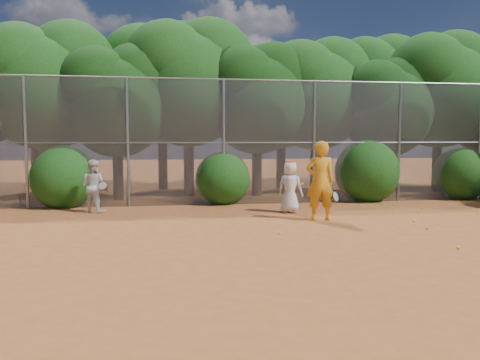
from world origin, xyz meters
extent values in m
plane|color=#A45525|center=(0.00, 0.00, 0.00)|extent=(80.00, 80.00, 0.00)
cylinder|color=gray|center=(-7.00, 6.00, 2.00)|extent=(0.09, 0.09, 4.00)
cylinder|color=gray|center=(-4.00, 6.00, 2.00)|extent=(0.09, 0.09, 4.00)
cylinder|color=gray|center=(-1.00, 6.00, 2.00)|extent=(0.09, 0.09, 4.00)
cylinder|color=gray|center=(2.00, 6.00, 2.00)|extent=(0.09, 0.09, 4.00)
cylinder|color=gray|center=(5.00, 6.00, 2.00)|extent=(0.09, 0.09, 4.00)
cylinder|color=gray|center=(8.00, 6.00, 2.00)|extent=(0.09, 0.09, 4.00)
cylinder|color=gray|center=(0.00, 6.00, 4.00)|extent=(20.00, 0.05, 0.05)
cylinder|color=gray|center=(0.00, 6.00, 2.00)|extent=(20.00, 0.04, 0.04)
cube|color=slate|center=(0.00, 6.00, 2.00)|extent=(20.00, 0.02, 4.00)
cylinder|color=black|center=(-7.00, 8.50, 1.26)|extent=(0.38, 0.38, 2.52)
sphere|color=#144310|center=(-7.00, 8.50, 3.73)|extent=(4.03, 4.03, 4.03)
sphere|color=#144310|center=(-6.19, 8.90, 4.74)|extent=(3.23, 3.23, 3.23)
sphere|color=#144310|center=(-7.71, 8.20, 4.54)|extent=(3.02, 3.02, 3.02)
cylinder|color=black|center=(-4.50, 7.80, 1.08)|extent=(0.36, 0.36, 2.17)
sphere|color=black|center=(-4.50, 7.80, 3.21)|extent=(3.47, 3.47, 3.47)
sphere|color=black|center=(-3.81, 8.15, 4.08)|extent=(2.78, 2.78, 2.78)
sphere|color=black|center=(-5.11, 7.54, 3.91)|extent=(2.60, 2.60, 2.60)
cylinder|color=black|center=(-2.00, 8.80, 1.33)|extent=(0.39, 0.39, 2.66)
sphere|color=#144310|center=(-2.00, 8.80, 3.94)|extent=(4.26, 4.26, 4.26)
sphere|color=#144310|center=(-1.15, 9.23, 5.00)|extent=(3.40, 3.40, 3.40)
sphere|color=#144310|center=(-2.74, 8.48, 4.79)|extent=(3.19, 3.19, 3.19)
cylinder|color=black|center=(0.50, 8.20, 1.14)|extent=(0.37, 0.37, 2.27)
sphere|color=black|center=(0.50, 8.20, 3.37)|extent=(3.64, 3.64, 3.64)
sphere|color=black|center=(1.23, 8.56, 4.28)|extent=(2.91, 2.91, 2.91)
sphere|color=black|center=(-0.14, 7.93, 4.10)|extent=(2.73, 2.73, 2.73)
cylinder|color=black|center=(3.00, 9.00, 1.22)|extent=(0.38, 0.38, 2.45)
sphere|color=#144310|center=(3.00, 9.00, 3.63)|extent=(3.92, 3.92, 3.92)
sphere|color=#144310|center=(3.78, 9.39, 4.61)|extent=(3.14, 3.14, 3.14)
sphere|color=#144310|center=(2.31, 8.71, 4.41)|extent=(2.94, 2.94, 2.94)
cylinder|color=black|center=(5.50, 8.00, 1.05)|extent=(0.36, 0.36, 2.10)
sphere|color=black|center=(5.50, 8.00, 3.11)|extent=(3.36, 3.36, 3.36)
sphere|color=black|center=(6.17, 8.34, 3.95)|extent=(2.69, 2.69, 2.69)
sphere|color=black|center=(4.91, 7.75, 3.78)|extent=(2.52, 2.52, 2.52)
cylinder|color=black|center=(8.00, 8.60, 1.29)|extent=(0.39, 0.39, 2.59)
sphere|color=#144310|center=(8.00, 8.60, 3.83)|extent=(4.14, 4.14, 4.14)
sphere|color=#144310|center=(8.83, 9.01, 4.87)|extent=(3.32, 3.32, 3.32)
sphere|color=#144310|center=(7.27, 8.29, 4.66)|extent=(3.11, 3.11, 3.11)
sphere|color=black|center=(9.35, 8.02, 4.16)|extent=(2.77, 2.77, 2.77)
cylinder|color=black|center=(-8.00, 10.80, 1.31)|extent=(0.39, 0.39, 2.62)
sphere|color=#144310|center=(-8.00, 10.80, 3.88)|extent=(4.20, 4.20, 4.20)
sphere|color=#144310|center=(-7.16, 11.22, 4.94)|extent=(3.36, 3.36, 3.36)
sphere|color=#144310|center=(-8.73, 10.49, 4.72)|extent=(3.15, 3.15, 3.15)
cylinder|color=black|center=(-3.00, 11.00, 1.40)|extent=(0.40, 0.40, 2.80)
sphere|color=#144310|center=(-3.00, 11.00, 4.14)|extent=(4.48, 4.48, 4.48)
sphere|color=#144310|center=(-2.10, 11.45, 5.26)|extent=(3.58, 3.58, 3.58)
sphere|color=#144310|center=(-3.78, 10.66, 5.04)|extent=(3.36, 3.36, 3.36)
cylinder|color=black|center=(2.00, 10.60, 1.26)|extent=(0.38, 0.38, 2.52)
sphere|color=#144310|center=(2.00, 10.60, 3.73)|extent=(4.03, 4.03, 4.03)
sphere|color=#144310|center=(2.81, 11.00, 4.74)|extent=(3.23, 3.23, 3.23)
sphere|color=#144310|center=(1.29, 10.30, 4.54)|extent=(3.02, 3.02, 3.02)
cylinder|color=black|center=(6.50, 11.20, 1.36)|extent=(0.40, 0.40, 2.73)
sphere|color=#144310|center=(6.50, 11.20, 4.04)|extent=(4.37, 4.37, 4.37)
sphere|color=#144310|center=(7.37, 11.64, 5.13)|extent=(3.49, 3.49, 3.49)
sphere|color=#144310|center=(5.74, 10.87, 4.91)|extent=(3.28, 3.28, 3.28)
sphere|color=#144310|center=(-6.00, 6.30, 1.00)|extent=(2.00, 2.00, 2.00)
sphere|color=#144310|center=(-1.00, 6.30, 0.90)|extent=(1.80, 1.80, 1.80)
sphere|color=#144310|center=(4.00, 6.30, 1.10)|extent=(2.20, 2.20, 2.20)
sphere|color=#144310|center=(7.50, 6.30, 0.95)|extent=(1.90, 1.90, 1.90)
imported|color=orange|center=(1.11, 2.64, 1.03)|extent=(0.78, 0.55, 2.06)
torus|color=black|center=(1.46, 2.44, 0.65)|extent=(0.30, 0.29, 0.30)
cylinder|color=black|center=(1.32, 2.59, 0.58)|extent=(0.21, 0.22, 0.12)
imported|color=white|center=(0.69, 4.05, 0.74)|extent=(0.86, 0.79, 1.48)
ellipsoid|color=red|center=(0.69, 4.05, 1.44)|extent=(0.22, 0.22, 0.13)
sphere|color=yellow|center=(0.99, 3.85, 0.85)|extent=(0.07, 0.07, 0.07)
imported|color=silver|center=(-4.91, 5.00, 0.76)|extent=(0.92, 0.85, 1.53)
torus|color=black|center=(-4.61, 4.70, 0.80)|extent=(0.34, 0.26, 0.27)
cylinder|color=black|center=(-4.55, 4.88, 0.68)|extent=(0.10, 0.25, 0.18)
sphere|color=yellow|center=(3.22, 1.11, 0.03)|extent=(0.07, 0.07, 0.07)
sphere|color=yellow|center=(3.45, 2.11, 0.03)|extent=(0.07, 0.07, 0.07)
sphere|color=yellow|center=(2.74, -0.82, 0.03)|extent=(0.07, 0.07, 0.07)
sphere|color=yellow|center=(-0.33, 1.07, 0.03)|extent=(0.07, 0.07, 0.07)
sphere|color=yellow|center=(4.83, 4.17, 0.03)|extent=(0.07, 0.07, 0.07)
camera|label=1|loc=(-2.73, -8.91, 2.11)|focal=35.00mm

